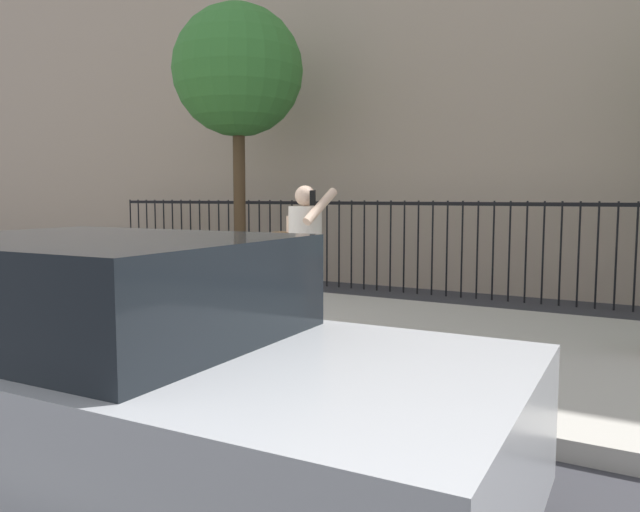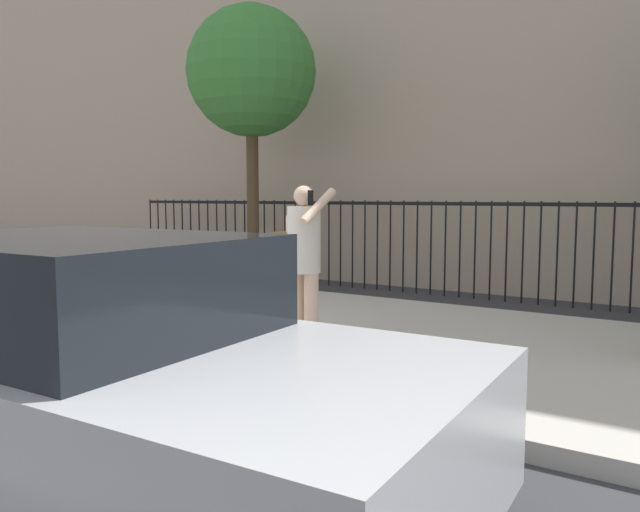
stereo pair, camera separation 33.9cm
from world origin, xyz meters
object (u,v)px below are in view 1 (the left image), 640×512
street_bench (169,258)px  parked_hatchback (117,375)px  pedestrian_on_phone (303,253)px  street_tree_mid (238,72)px

street_bench → parked_hatchback: bearing=-48.4°
pedestrian_on_phone → street_bench: 4.63m
parked_hatchback → street_tree_mid: size_ratio=0.86×
street_bench → street_tree_mid: 3.39m
parked_hatchback → pedestrian_on_phone: (-0.70, 3.07, 0.39)m
parked_hatchback → pedestrian_on_phone: size_ratio=2.62×
parked_hatchback → street_bench: size_ratio=2.67×
pedestrian_on_phone → street_tree_mid: street_tree_mid is taller
parked_hatchback → street_bench: bearing=131.6°
pedestrian_on_phone → street_bench: (-4.02, 2.25, -0.44)m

